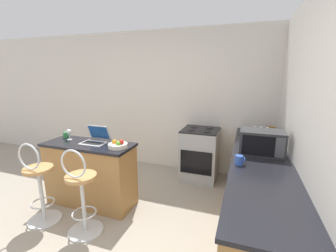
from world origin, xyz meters
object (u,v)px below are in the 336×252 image
object	(u,v)px
toaster	(261,135)
fruit_bowl	(118,145)
mug_green	(66,135)
bar_stool_far	(81,194)
mug_blue	(239,160)
storage_jar	(272,132)
microwave	(262,142)
mug_red	(269,130)
wine_glass_short	(69,132)
stove_range	(200,154)
laptop	(96,138)
bar_stool_near	(39,185)

from	to	relation	value
toaster	fruit_bowl	xyz separation A→B (m)	(-1.73, -0.88, -0.06)
toaster	mug_green	bearing A→B (deg)	-164.77
mug_green	fruit_bowl	bearing A→B (deg)	-8.51
bar_stool_far	mug_blue	bearing A→B (deg)	15.93
toaster	mug_green	xyz separation A→B (m)	(-2.70, -0.73, -0.05)
storage_jar	fruit_bowl	size ratio (longest dim) A/B	0.69
microwave	mug_red	bearing A→B (deg)	80.59
wine_glass_short	mug_red	xyz separation A→B (m)	(2.74, 1.36, -0.06)
storage_jar	mug_blue	xyz separation A→B (m)	(-0.41, -1.23, -0.04)
mug_green	fruit_bowl	xyz separation A→B (m)	(0.97, -0.14, -0.01)
microwave	mug_green	bearing A→B (deg)	-175.13
stove_range	mug_green	xyz separation A→B (m)	(-1.77, -1.17, 0.49)
fruit_bowl	wine_glass_short	bearing A→B (deg)	174.26
laptop	wine_glass_short	size ratio (longest dim) A/B	2.17
bar_stool_near	toaster	distance (m)	2.94
microwave	wine_glass_short	world-z (taller)	microwave
mug_red	mug_blue	xyz separation A→B (m)	(-0.41, -1.51, 0.00)
bar_stool_near	laptop	world-z (taller)	laptop
bar_stool_near	storage_jar	xyz separation A→B (m)	(2.69, 1.70, 0.48)
storage_jar	mug_red	size ratio (longest dim) A/B	1.64
laptop	mug_green	bearing A→B (deg)	176.08
microwave	fruit_bowl	world-z (taller)	microwave
microwave	stove_range	bearing A→B (deg)	133.96
bar_stool_far	microwave	distance (m)	2.16
microwave	storage_jar	bearing A→B (deg)	77.15
bar_stool_near	storage_jar	size ratio (longest dim) A/B	6.16
bar_stool_far	wine_glass_short	size ratio (longest dim) A/B	6.70
laptop	microwave	size ratio (longest dim) A/B	0.69
microwave	mug_red	distance (m)	1.09
laptop	storage_jar	distance (m)	2.54
microwave	fruit_bowl	xyz separation A→B (m)	(-1.71, -0.37, -0.10)
stove_range	mug_blue	bearing A→B (deg)	-63.74
fruit_bowl	bar_stool_far	bearing A→B (deg)	-107.46
bar_stool_near	stove_range	xyz separation A→B (m)	(1.60, 1.85, -0.05)
storage_jar	bar_stool_near	bearing A→B (deg)	-147.68
fruit_bowl	storage_jar	bearing A→B (deg)	31.64
toaster	wine_glass_short	world-z (taller)	toaster
laptop	fruit_bowl	world-z (taller)	laptop
mug_green	mug_blue	xyz separation A→B (m)	(2.45, -0.21, 0.01)
microwave	toaster	bearing A→B (deg)	87.96
bar_stool_near	stove_range	distance (m)	2.45
storage_jar	stove_range	bearing A→B (deg)	172.25
laptop	storage_jar	size ratio (longest dim) A/B	2.00
mug_red	fruit_bowl	size ratio (longest dim) A/B	0.42
bar_stool_far	storage_jar	distance (m)	2.72
toaster	storage_jar	xyz separation A→B (m)	(0.16, 0.29, -0.01)
fruit_bowl	toaster	bearing A→B (deg)	26.94
wine_glass_short	storage_jar	distance (m)	2.95
bar_stool_far	microwave	xyz separation A→B (m)	(1.88, 0.91, 0.53)
wine_glass_short	stove_range	bearing A→B (deg)	36.62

